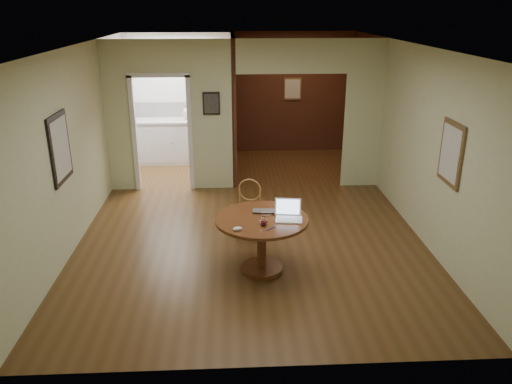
{
  "coord_description": "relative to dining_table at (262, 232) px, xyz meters",
  "views": [
    {
      "loc": [
        -0.27,
        -6.35,
        3.24
      ],
      "look_at": [
        0.05,
        -0.2,
        0.92
      ],
      "focal_mm": 35.0,
      "sensor_mm": 36.0,
      "label": 1
    }
  ],
  "objects": [
    {
      "name": "open_laptop",
      "position": [
        0.33,
        -0.02,
        0.25
      ],
      "size": [
        0.36,
        0.33,
        0.23
      ],
      "rotation": [
        0.0,
        0.0,
        -0.14
      ],
      "color": "white",
      "rests_on": "dining_table"
    },
    {
      "name": "grocery_bag",
      "position": [
        -1.25,
        4.84,
        0.53
      ],
      "size": [
        0.32,
        0.3,
        0.26
      ],
      "primitive_type": "ellipsoid",
      "rotation": [
        0.0,
        0.0,
        -0.35
      ],
      "color": "beige",
      "rests_on": "kitchen_cabinet"
    },
    {
      "name": "closed_laptop",
      "position": [
        0.07,
        0.13,
        0.2
      ],
      "size": [
        0.38,
        0.26,
        0.03
      ],
      "primitive_type": "imported",
      "rotation": [
        0.0,
        0.0,
        -0.1
      ],
      "color": "silver",
      "rests_on": "dining_table"
    },
    {
      "name": "dining_table",
      "position": [
        0.0,
        0.0,
        0.0
      ],
      "size": [
        1.18,
        1.18,
        0.74
      ],
      "rotation": [
        0.0,
        0.0,
        -0.32
      ],
      "color": "#632B18",
      "rests_on": "ground"
    },
    {
      "name": "room_shell",
      "position": [
        -0.57,
        3.74,
        0.74
      ],
      "size": [
        5.2,
        7.5,
        5.0
      ],
      "color": "white",
      "rests_on": "ground"
    },
    {
      "name": "pen",
      "position": [
        0.09,
        -0.33,
        0.2
      ],
      "size": [
        0.12,
        0.11,
        0.01
      ],
      "primitive_type": "cylinder",
      "rotation": [
        0.0,
        1.57,
        0.75
      ],
      "color": "#0B1451",
      "rests_on": "dining_table"
    },
    {
      "name": "chair",
      "position": [
        -0.13,
        0.98,
        -0.05
      ],
      "size": [
        0.47,
        0.47,
        0.89
      ],
      "rotation": [
        0.0,
        0.0,
        -0.28
      ],
      "color": "#A5753A",
      "rests_on": "ground"
    },
    {
      "name": "kitchen_cabinet",
      "position": [
        -1.45,
        4.84,
        -0.07
      ],
      "size": [
        2.06,
        0.6,
        0.94
      ],
      "color": "white",
      "rests_on": "ground"
    },
    {
      "name": "mouse",
      "position": [
        -0.31,
        -0.35,
        0.21
      ],
      "size": [
        0.12,
        0.08,
        0.05
      ],
      "primitive_type": "ellipsoid",
      "rotation": [
        0.0,
        0.0,
        0.18
      ],
      "color": "white",
      "rests_on": "dining_table"
    },
    {
      "name": "wine_glass",
      "position": [
        0.01,
        -0.22,
        0.25
      ],
      "size": [
        0.1,
        0.1,
        0.11
      ],
      "primitive_type": null,
      "color": "white",
      "rests_on": "dining_table"
    },
    {
      "name": "floor",
      "position": [
        -0.1,
        0.64,
        -0.54
      ],
      "size": [
        5.0,
        5.0,
        0.0
      ],
      "primitive_type": "plane",
      "color": "#4E3216",
      "rests_on": "ground"
    }
  ]
}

